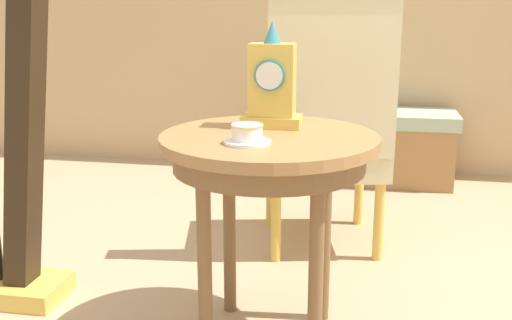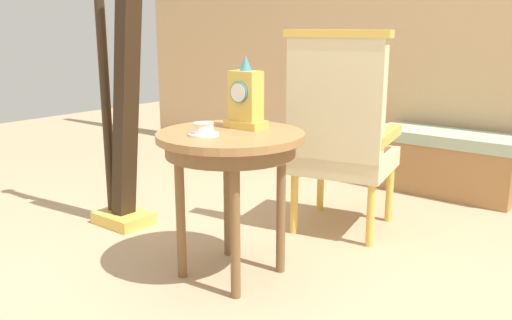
# 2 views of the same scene
# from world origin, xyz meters

# --- Properties ---
(ground_plane) EXTENTS (10.00, 10.00, 0.00)m
(ground_plane) POSITION_xyz_m (0.00, 0.00, 0.00)
(ground_plane) COLOR tan
(side_table) EXTENTS (0.67, 0.67, 0.69)m
(side_table) POSITION_xyz_m (-0.07, 0.01, 0.61)
(side_table) COLOR #9E7042
(side_table) RESTS_ON ground
(teacup_left) EXTENTS (0.14, 0.14, 0.06)m
(teacup_left) POSITION_xyz_m (-0.12, -0.11, 0.72)
(teacup_left) COLOR white
(teacup_left) RESTS_ON side_table
(mantel_clock) EXTENTS (0.19, 0.11, 0.34)m
(mantel_clock) POSITION_xyz_m (-0.09, 0.14, 0.83)
(mantel_clock) COLOR gold
(mantel_clock) RESTS_ON side_table
(armchair) EXTENTS (0.64, 0.63, 1.14)m
(armchair) POSITION_xyz_m (0.05, 0.80, 0.59)
(armchair) COLOR beige
(armchair) RESTS_ON ground
(harp) EXTENTS (0.40, 0.24, 1.85)m
(harp) POSITION_xyz_m (-1.00, 0.13, 0.75)
(harp) COLOR gold
(harp) RESTS_ON ground
(window_bench) EXTENTS (0.99, 0.40, 0.44)m
(window_bench) POSITION_xyz_m (0.26, 1.95, 0.22)
(window_bench) COLOR #9EB299
(window_bench) RESTS_ON ground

